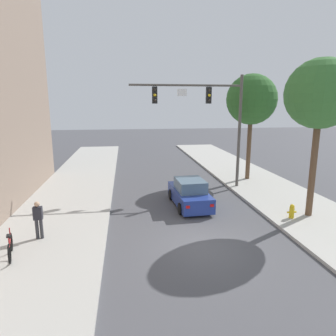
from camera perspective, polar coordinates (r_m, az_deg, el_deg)
The scene contains 9 objects.
ground_plane at distance 13.01m, azimuth 6.62°, elevation -14.41°, with size 120.00×120.00×0.00m, color #4C4C51.
sidewalk_left at distance 13.07m, azimuth -23.24°, elevation -14.88°, with size 5.00×60.00×0.15m, color #B2AFA8.
traffic_signal_mast at distance 20.31m, azimuth 7.81°, elevation 10.81°, with size 7.45×0.38×7.50m.
car_lead_blue at distance 17.40m, azimuth 4.09°, elevation -4.89°, with size 1.99×4.31×1.60m.
pedestrian_sidewalk_left_walker at distance 13.98m, azimuth -23.35°, elevation -8.70°, with size 0.36×0.22×1.64m.
bicycle_leaning at distance 13.05m, azimuth -27.69°, elevation -13.09°, with size 0.54×1.72×0.98m.
fire_hydrant at distance 16.49m, azimuth 22.38°, elevation -7.55°, with size 0.48×0.24×0.72m.
street_tree_nearest at distance 16.44m, azimuth 26.91°, elevation 12.27°, with size 3.35×3.35×7.78m.
street_tree_second at distance 23.36m, azimuth 15.53°, elevation 12.32°, with size 3.67×3.67×7.79m.
Camera 1 is at (-3.07, -11.25, 5.77)m, focal length 32.21 mm.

